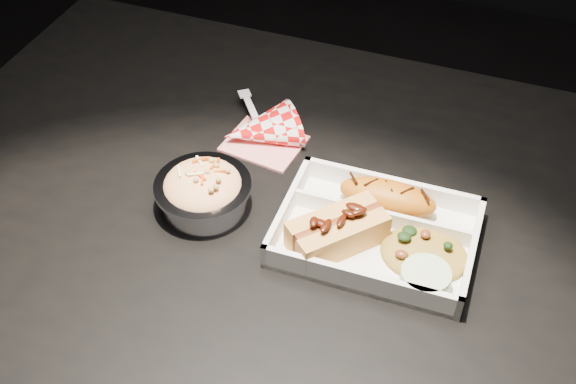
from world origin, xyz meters
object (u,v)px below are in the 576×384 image
at_px(fried_pastry, 388,197).
at_px(foil_coleslaw_cup, 203,190).
at_px(dining_table, 308,253).
at_px(food_tray, 376,236).
at_px(napkin_fork, 260,130).
at_px(hotdog, 338,229).

height_order(fried_pastry, foil_coleslaw_cup, foil_coleslaw_cup).
distance_m(dining_table, food_tray, 0.14).
bearing_deg(napkin_fork, dining_table, 7.79).
bearing_deg(napkin_fork, food_tray, 19.42).
xyz_separation_m(food_tray, napkin_fork, (-0.22, 0.14, 0.01)).
distance_m(dining_table, fried_pastry, 0.16).
distance_m(dining_table, napkin_fork, 0.20).
bearing_deg(foil_coleslaw_cup, hotdog, -2.14).
bearing_deg(foil_coleslaw_cup, napkin_fork, 83.79).
bearing_deg(hotdog, napkin_fork, 87.44).
bearing_deg(fried_pastry, napkin_fork, 158.57).
relative_size(food_tray, napkin_fork, 1.61).
bearing_deg(dining_table, food_tray, -14.15).
xyz_separation_m(fried_pastry, foil_coleslaw_cup, (-0.23, -0.08, 0.00)).
bearing_deg(food_tray, napkin_fork, 146.27).
bearing_deg(food_tray, fried_pastry, 90.00).
distance_m(fried_pastry, hotdog, 0.09).
distance_m(fried_pastry, foil_coleslaw_cup, 0.25).
distance_m(food_tray, fried_pastry, 0.06).
xyz_separation_m(fried_pastry, napkin_fork, (-0.22, 0.08, -0.01)).
height_order(hotdog, napkin_fork, napkin_fork).
distance_m(food_tray, foil_coleslaw_cup, 0.24).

